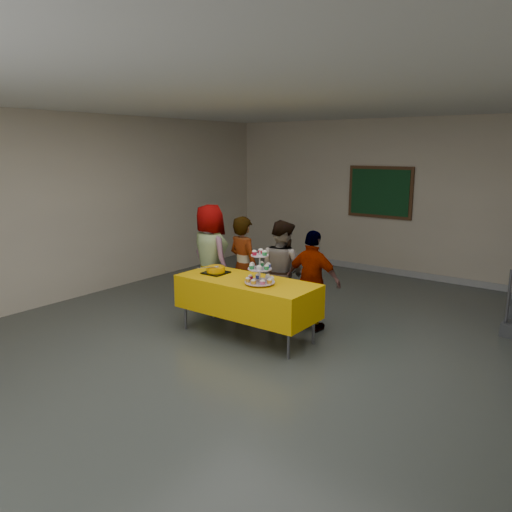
{
  "coord_description": "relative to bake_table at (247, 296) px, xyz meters",
  "views": [
    {
      "loc": [
        3.18,
        -4.3,
        2.43
      ],
      "look_at": [
        -0.64,
        0.84,
        1.05
      ],
      "focal_mm": 35.0,
      "sensor_mm": 36.0,
      "label": 1
    }
  ],
  "objects": [
    {
      "name": "bear_cake",
      "position": [
        -0.55,
        0.02,
        0.27
      ],
      "size": [
        0.32,
        0.36,
        0.12
      ],
      "color": "black",
      "rests_on": "bake_table"
    },
    {
      "name": "schoolchild_b",
      "position": [
        -0.53,
        0.61,
        0.19
      ],
      "size": [
        0.61,
        0.46,
        1.49
      ],
      "primitive_type": "imported",
      "rotation": [
        0.0,
        0.0,
        2.93
      ],
      "color": "slate",
      "rests_on": "ground"
    },
    {
      "name": "schoolchild_d",
      "position": [
        0.57,
        0.71,
        0.13
      ],
      "size": [
        0.82,
        0.37,
        1.38
      ],
      "primitive_type": "imported",
      "rotation": [
        0.0,
        0.0,
        3.18
      ],
      "color": "slate",
      "rests_on": "ground"
    },
    {
      "name": "noticeboard",
      "position": [
        -0.06,
        4.32,
        1.04
      ],
      "size": [
        1.3,
        0.05,
        1.0
      ],
      "color": "#472B16",
      "rests_on": "ground"
    },
    {
      "name": "schoolchild_a",
      "position": [
        -1.18,
        0.61,
        0.25
      ],
      "size": [
        0.9,
        0.71,
        1.62
      ],
      "primitive_type": "imported",
      "rotation": [
        0.0,
        0.0,
        2.87
      ],
      "color": "slate",
      "rests_on": "ground"
    },
    {
      "name": "bake_table",
      "position": [
        0.0,
        0.0,
        0.0
      ],
      "size": [
        1.88,
        0.78,
        0.77
      ],
      "color": "#595960",
      "rests_on": "ground"
    },
    {
      "name": "schoolchild_c",
      "position": [
        0.02,
        0.79,
        0.17
      ],
      "size": [
        0.81,
        0.69,
        1.46
      ],
      "primitive_type": "imported",
      "rotation": [
        0.0,
        0.0,
        2.93
      ],
      "color": "slate",
      "rests_on": "ground"
    },
    {
      "name": "cupcake_stand",
      "position": [
        0.27,
        -0.08,
        0.38
      ],
      "size": [
        0.38,
        0.38,
        0.44
      ],
      "color": "silver",
      "rests_on": "bake_table"
    },
    {
      "name": "room_shell",
      "position": [
        0.64,
        -0.62,
        1.57
      ],
      "size": [
        10.0,
        10.04,
        3.02
      ],
      "color": "#4C514C",
      "rests_on": "ground"
    }
  ]
}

